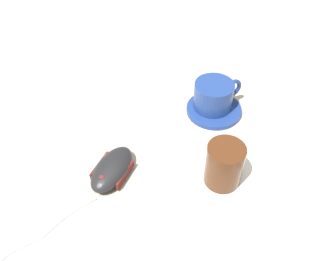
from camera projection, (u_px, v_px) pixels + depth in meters
The scene contains 7 objects.
ground_plane at pixel (190, 147), 0.71m from camera, with size 3.00×3.00×0.00m, color #B2A899.
saucer at pixel (214, 110), 0.78m from camera, with size 0.13×0.13×0.01m, color navy.
coffee_cup at pixel (215, 95), 0.76m from camera, with size 0.09×0.11×0.06m.
computer_mouse at pixel (112, 169), 0.64m from camera, with size 0.07×0.12×0.04m.
napkin_under_glass at pixel (219, 178), 0.65m from camera, with size 0.17×0.17×0.00m, color silver.
drinking_glass at pixel (224, 165), 0.61m from camera, with size 0.07×0.07×0.09m, color #4C2814.
napkin_spare at pixel (144, 120), 0.76m from camera, with size 0.13×0.13×0.00m, color white.
Camera 1 is at (0.16, -0.44, 0.53)m, focal length 35.00 mm.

